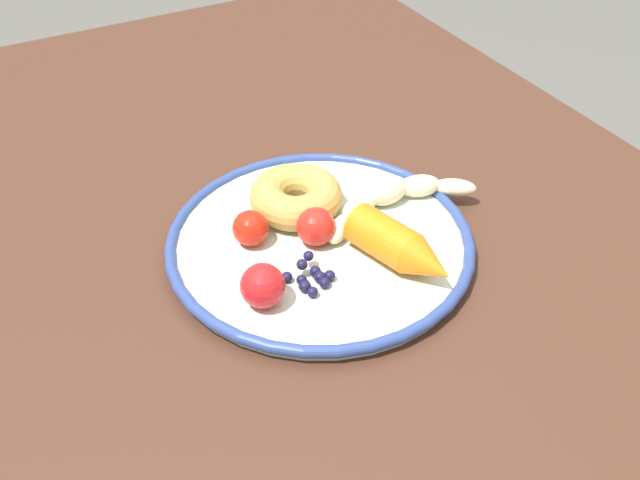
{
  "coord_description": "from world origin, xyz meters",
  "views": [
    {
      "loc": [
        0.55,
        -0.24,
        1.23
      ],
      "look_at": [
        0.04,
        0.03,
        0.75
      ],
      "focal_mm": 41.05,
      "sensor_mm": 36.0,
      "label": 1
    }
  ],
  "objects_px": {
    "donut": "(296,196)",
    "blueberry_pile": "(311,277)",
    "plate": "(320,242)",
    "tomato_near": "(263,286)",
    "carrot_orange": "(402,249)",
    "dining_table": "(279,290)",
    "tomato_far": "(250,228)",
    "banana": "(391,198)",
    "tomato_mid": "(316,227)"
  },
  "relations": [
    {
      "from": "dining_table",
      "to": "tomato_mid",
      "type": "distance_m",
      "value": 0.12
    },
    {
      "from": "banana",
      "to": "tomato_mid",
      "type": "relative_size",
      "value": 4.92
    },
    {
      "from": "plate",
      "to": "tomato_near",
      "type": "bearing_deg",
      "value": -58.29
    },
    {
      "from": "dining_table",
      "to": "donut",
      "type": "bearing_deg",
      "value": 114.66
    },
    {
      "from": "dining_table",
      "to": "carrot_orange",
      "type": "distance_m",
      "value": 0.18
    },
    {
      "from": "blueberry_pile",
      "to": "tomato_mid",
      "type": "height_order",
      "value": "tomato_mid"
    },
    {
      "from": "plate",
      "to": "tomato_near",
      "type": "height_order",
      "value": "tomato_near"
    },
    {
      "from": "tomato_far",
      "to": "dining_table",
      "type": "bearing_deg",
      "value": 108.91
    },
    {
      "from": "tomato_near",
      "to": "tomato_mid",
      "type": "bearing_deg",
      "value": 123.04
    },
    {
      "from": "dining_table",
      "to": "banana",
      "type": "distance_m",
      "value": 0.16
    },
    {
      "from": "plate",
      "to": "banana",
      "type": "distance_m",
      "value": 0.1
    },
    {
      "from": "dining_table",
      "to": "tomato_far",
      "type": "height_order",
      "value": "tomato_far"
    },
    {
      "from": "plate",
      "to": "banana",
      "type": "xyz_separation_m",
      "value": [
        -0.01,
        0.09,
        0.02
      ]
    },
    {
      "from": "carrot_orange",
      "to": "tomato_mid",
      "type": "relative_size",
      "value": 3.1
    },
    {
      "from": "banana",
      "to": "donut",
      "type": "bearing_deg",
      "value": -114.69
    },
    {
      "from": "carrot_orange",
      "to": "tomato_far",
      "type": "distance_m",
      "value": 0.15
    },
    {
      "from": "donut",
      "to": "tomato_far",
      "type": "relative_size",
      "value": 2.68
    },
    {
      "from": "tomato_near",
      "to": "tomato_far",
      "type": "xyz_separation_m",
      "value": [
        -0.08,
        0.03,
        -0.0
      ]
    },
    {
      "from": "plate",
      "to": "blueberry_pile",
      "type": "height_order",
      "value": "blueberry_pile"
    },
    {
      "from": "blueberry_pile",
      "to": "tomato_near",
      "type": "distance_m",
      "value": 0.05
    },
    {
      "from": "plate",
      "to": "tomato_far",
      "type": "bearing_deg",
      "value": -115.4
    },
    {
      "from": "blueberry_pile",
      "to": "tomato_far",
      "type": "height_order",
      "value": "tomato_far"
    },
    {
      "from": "donut",
      "to": "tomato_near",
      "type": "xyz_separation_m",
      "value": [
        0.11,
        -0.09,
        0.0
      ]
    },
    {
      "from": "blueberry_pile",
      "to": "tomato_mid",
      "type": "relative_size",
      "value": 1.22
    },
    {
      "from": "donut",
      "to": "blueberry_pile",
      "type": "distance_m",
      "value": 0.11
    },
    {
      "from": "donut",
      "to": "plate",
      "type": "bearing_deg",
      "value": -1.4
    },
    {
      "from": "plate",
      "to": "tomato_near",
      "type": "distance_m",
      "value": 0.11
    },
    {
      "from": "carrot_orange",
      "to": "blueberry_pile",
      "type": "bearing_deg",
      "value": -102.81
    },
    {
      "from": "dining_table",
      "to": "donut",
      "type": "xyz_separation_m",
      "value": [
        -0.01,
        0.03,
        0.11
      ]
    },
    {
      "from": "donut",
      "to": "dining_table",
      "type": "bearing_deg",
      "value": -65.34
    },
    {
      "from": "tomato_near",
      "to": "tomato_far",
      "type": "height_order",
      "value": "tomato_near"
    },
    {
      "from": "plate",
      "to": "dining_table",
      "type": "bearing_deg",
      "value": -144.55
    },
    {
      "from": "tomato_near",
      "to": "tomato_mid",
      "type": "relative_size",
      "value": 1.06
    },
    {
      "from": "dining_table",
      "to": "carrot_orange",
      "type": "height_order",
      "value": "carrot_orange"
    },
    {
      "from": "donut",
      "to": "blueberry_pile",
      "type": "bearing_deg",
      "value": -20.15
    },
    {
      "from": "dining_table",
      "to": "plate",
      "type": "height_order",
      "value": "plate"
    },
    {
      "from": "plate",
      "to": "blueberry_pile",
      "type": "xyz_separation_m",
      "value": [
        0.05,
        -0.04,
        0.01
      ]
    },
    {
      "from": "dining_table",
      "to": "plate",
      "type": "relative_size",
      "value": 3.9
    },
    {
      "from": "banana",
      "to": "tomato_near",
      "type": "distance_m",
      "value": 0.2
    },
    {
      "from": "dining_table",
      "to": "tomato_mid",
      "type": "height_order",
      "value": "tomato_mid"
    },
    {
      "from": "tomato_near",
      "to": "dining_table",
      "type": "bearing_deg",
      "value": 148.34
    },
    {
      "from": "donut",
      "to": "carrot_orange",
      "type": "bearing_deg",
      "value": 21.26
    },
    {
      "from": "plate",
      "to": "carrot_orange",
      "type": "xyz_separation_m",
      "value": [
        0.07,
        0.05,
        0.02
      ]
    },
    {
      "from": "plate",
      "to": "tomato_far",
      "type": "height_order",
      "value": "tomato_far"
    },
    {
      "from": "donut",
      "to": "tomato_mid",
      "type": "xyz_separation_m",
      "value": [
        0.06,
        -0.01,
        0.0
      ]
    },
    {
      "from": "carrot_orange",
      "to": "tomato_near",
      "type": "xyz_separation_m",
      "value": [
        -0.02,
        -0.14,
        -0.0
      ]
    },
    {
      "from": "plate",
      "to": "tomato_mid",
      "type": "height_order",
      "value": "tomato_mid"
    },
    {
      "from": "blueberry_pile",
      "to": "tomato_mid",
      "type": "xyz_separation_m",
      "value": [
        -0.05,
        0.03,
        0.01
      ]
    },
    {
      "from": "banana",
      "to": "tomato_far",
      "type": "relative_size",
      "value": 5.31
    },
    {
      "from": "banana",
      "to": "tomato_far",
      "type": "distance_m",
      "value": 0.16
    }
  ]
}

